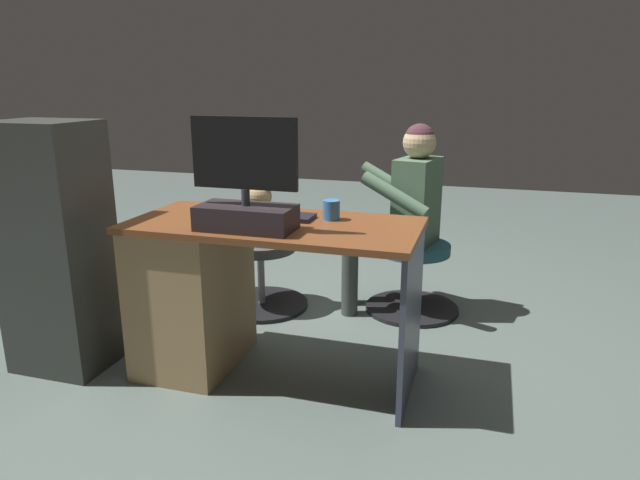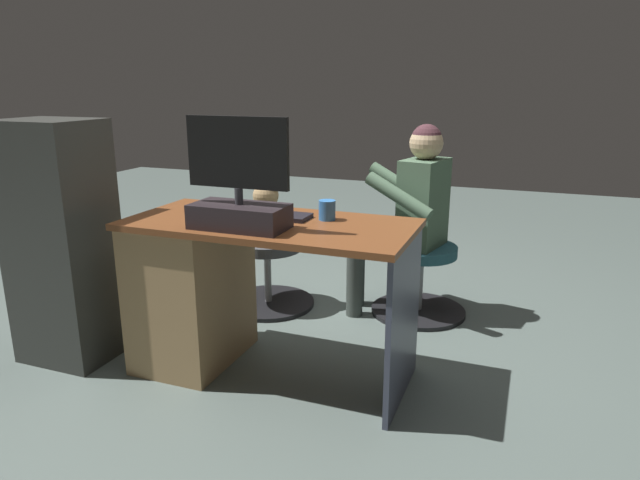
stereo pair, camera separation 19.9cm
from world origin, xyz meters
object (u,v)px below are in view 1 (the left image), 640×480
office_chair_teddy (261,271)px  teddy_bear (260,215)px  tv_remote (205,215)px  visitor_chair (413,274)px  computer_mouse (210,210)px  person (402,205)px  cup (331,210)px  keyboard (269,215)px  monitor (246,199)px  desk (211,287)px

office_chair_teddy → teddy_bear: size_ratio=1.57×
tv_remote → visitor_chair: 1.40m
computer_mouse → person: person is taller
computer_mouse → office_chair_teddy: computer_mouse is taller
office_chair_teddy → tv_remote: bearing=93.9°
cup → visitor_chair: bearing=-108.0°
tv_remote → visitor_chair: (-0.86, -0.97, -0.53)m
keyboard → monitor: bearing=87.4°
teddy_bear → cup: bearing=133.5°
tv_remote → computer_mouse: bearing=-73.7°
monitor → tv_remote: (0.28, -0.16, -0.12)m
computer_mouse → cup: cup is taller
desk → office_chair_teddy: size_ratio=2.27×
computer_mouse → person: bearing=-131.8°
keyboard → teddy_bear: 0.81m
desk → cup: 0.70m
monitor → person: size_ratio=0.42×
desk → monitor: bearing=150.4°
monitor → visitor_chair: size_ratio=0.83×
keyboard → office_chair_teddy: bearing=-63.6°
person → teddy_bear: bearing=12.0°
computer_mouse → desk: bearing=104.7°
teddy_bear → person: (-0.83, -0.18, 0.07)m
monitor → office_chair_teddy: monitor is taller
monitor → computer_mouse: (0.29, -0.23, -0.11)m
keyboard → person: person is taller
cup → visitor_chair: 1.07m
computer_mouse → tv_remote: 0.07m
tv_remote → cup: bearing=-160.8°
desk → person: person is taller
tv_remote → office_chair_teddy: bearing=-78.0°
office_chair_teddy → person: person is taller
tv_remote → person: bearing=-121.1°
office_chair_teddy → teddy_bear: 0.36m
keyboard → visitor_chair: 1.19m
keyboard → person: (-0.49, -0.88, -0.10)m
visitor_chair → monitor: bearing=63.0°
desk → tv_remote: 0.36m
desk → keyboard: (-0.28, -0.08, 0.36)m
desk → person: 1.26m
computer_mouse → teddy_bear: (0.04, -0.71, -0.19)m
computer_mouse → teddy_bear: size_ratio=0.26×
desk → monitor: (-0.27, 0.15, 0.48)m
computer_mouse → tv_remote: computer_mouse is taller
monitor → keyboard: bearing=-92.6°
monitor → keyboard: 0.26m
teddy_bear → person: 0.85m
cup → computer_mouse: bearing=4.0°
person → tv_remote: bearing=50.9°
teddy_bear → visitor_chair: bearing=-167.9°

